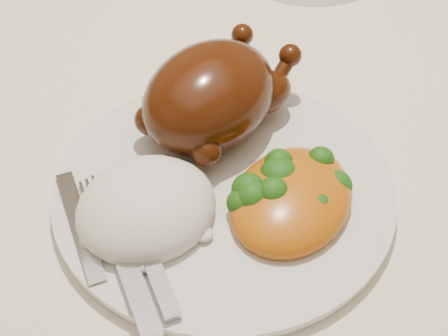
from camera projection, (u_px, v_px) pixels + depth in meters
dining_table at (209, 114)px, 0.77m from camera, size 1.60×0.90×0.76m
tablecloth at (208, 65)px, 0.72m from camera, size 1.73×1.03×0.18m
dinner_plate at (224, 190)px, 0.53m from camera, size 0.32×0.32×0.01m
roast_chicken at (213, 94)px, 0.55m from camera, size 0.18×0.13×0.09m
rice_mound at (146, 209)px, 0.49m from camera, size 0.12×0.11×0.06m
mac_and_cheese at (292, 194)px, 0.50m from camera, size 0.15×0.13×0.05m
cutlery at (127, 261)px, 0.46m from camera, size 0.06×0.18×0.01m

